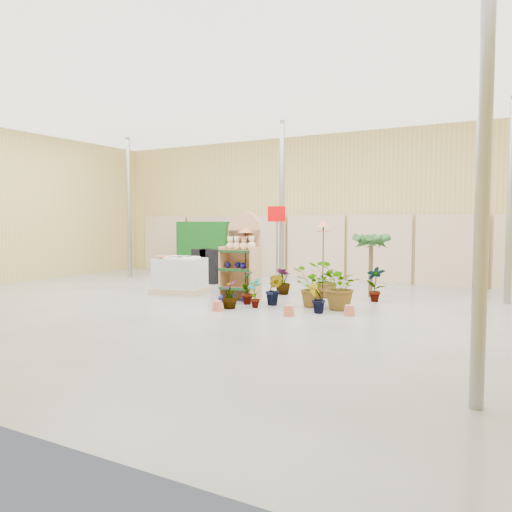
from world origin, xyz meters
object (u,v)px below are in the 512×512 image
(display_shelf, at_px, (243,259))
(pallet_stack, at_px, (180,275))
(bird_table_front, at_px, (245,232))
(potted_plant_2, at_px, (312,287))

(display_shelf, relative_size, pallet_stack, 1.42)
(bird_table_front, xyz_separation_m, potted_plant_2, (1.72, -0.17, -1.14))
(potted_plant_2, bearing_deg, pallet_stack, 175.11)
(bird_table_front, bearing_deg, potted_plant_2, -5.51)
(display_shelf, bearing_deg, potted_plant_2, -9.01)
(display_shelf, xyz_separation_m, pallet_stack, (-1.88, 0.09, -0.48))
(display_shelf, distance_m, pallet_stack, 1.94)
(pallet_stack, height_order, potted_plant_2, pallet_stack)
(display_shelf, bearing_deg, pallet_stack, 175.59)
(pallet_stack, bearing_deg, display_shelf, -14.61)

